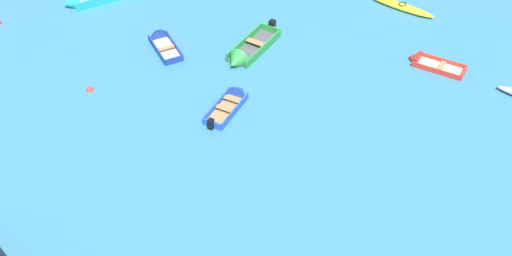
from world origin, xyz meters
TOP-DOWN VIEW (x-y plane):
  - rowboat_green_cluster_outer at (-0.02, 26.05)m, footprint 3.06×3.56m
  - rowboat_turquoise_far_back at (-7.96, 31.75)m, footprint 4.13×2.71m
  - kayak_yellow_center at (8.52, 29.52)m, footprint 3.07×2.73m
  - rowboat_deep_blue_back_row_center at (-4.02, 27.64)m, footprint 1.78×2.82m
  - rowboat_blue_outer_left at (-0.83, 22.74)m, footprint 2.22×2.79m
  - rowboat_red_far_right at (8.28, 24.75)m, footprint 2.71×2.25m
  - mooring_buoy_near_foreground at (-7.15, 24.23)m, footprint 0.32×0.32m

SIDE VIEW (x-z plane):
  - mooring_buoy_near_foreground at x=-7.15m, z-range -0.16..0.16m
  - rowboat_red_far_right at x=8.28m, z-range -0.32..0.56m
  - rowboat_deep_blue_back_row_center at x=-4.02m, z-range -0.30..0.57m
  - rowboat_blue_outer_left at x=-0.83m, z-range -0.27..0.58m
  - kayak_yellow_center at x=8.52m, z-range -0.01..0.33m
  - rowboat_green_cluster_outer at x=-0.02m, z-range -0.33..0.72m
  - rowboat_turquoise_far_back at x=-7.96m, z-range -0.35..0.77m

